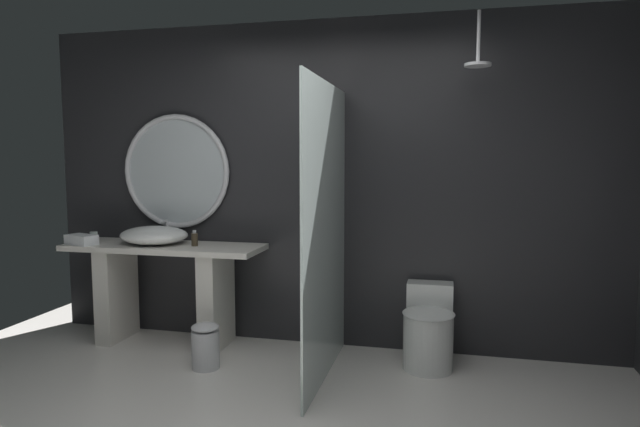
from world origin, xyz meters
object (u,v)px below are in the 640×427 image
soap_dispenser (195,239)px  folded_hand_towel (81,240)px  tumbler_cup (94,237)px  round_wall_mirror (176,172)px  toilet (429,330)px  rain_shower_head (478,58)px  vessel_sink (154,235)px  waste_bin (205,345)px

soap_dispenser → folded_hand_towel: (-0.93, -0.14, -0.02)m
tumbler_cup → soap_dispenser: bearing=0.9°
round_wall_mirror → toilet: round_wall_mirror is taller
rain_shower_head → folded_hand_towel: rain_shower_head is taller
soap_dispenser → tumbler_cup: bearing=-179.1°
vessel_sink → rain_shower_head: size_ratio=1.52×
rain_shower_head → folded_hand_towel: size_ratio=1.44×
toilet → folded_hand_towel: size_ratio=2.27×
round_wall_mirror → waste_bin: 1.52m
rain_shower_head → waste_bin: bearing=-169.5°
vessel_sink → rain_shower_head: 2.82m
tumbler_cup → waste_bin: 1.43m
vessel_sink → folded_hand_towel: 0.59m
soap_dispenser → vessel_sink: bearing=178.4°
vessel_sink → tumbler_cup: bearing=-177.4°
tumbler_cup → waste_bin: (1.18, -0.41, -0.70)m
vessel_sink → soap_dispenser: bearing=-1.6°
vessel_sink → toilet: 2.30m
soap_dispenser → rain_shower_head: (2.14, -0.08, 1.31)m
vessel_sink → waste_bin: 1.06m
rain_shower_head → folded_hand_towel: 3.34m
round_wall_mirror → folded_hand_towel: (-0.65, -0.39, -0.55)m
folded_hand_towel → tumbler_cup: bearing=80.7°
toilet → vessel_sink: bearing=179.8°
waste_bin → folded_hand_towel: bearing=166.8°
tumbler_cup → toilet: size_ratio=0.15×
tumbler_cup → toilet: bearing=0.3°
toilet → waste_bin: (-1.57, -0.43, -0.10)m
rain_shower_head → round_wall_mirror: bearing=172.2°
vessel_sink → round_wall_mirror: 0.57m
soap_dispenser → toilet: 1.95m
soap_dispenser → round_wall_mirror: size_ratio=0.13×
round_wall_mirror → folded_hand_towel: bearing=-148.9°
vessel_sink → waste_bin: (0.64, -0.44, -0.73)m
soap_dispenser → round_wall_mirror: (-0.28, 0.25, 0.53)m
soap_dispenser → round_wall_mirror: 0.65m
vessel_sink → rain_shower_head: bearing=-2.1°
rain_shower_head → waste_bin: size_ratio=1.10×
vessel_sink → round_wall_mirror: (0.09, 0.24, 0.51)m
tumbler_cup → soap_dispenser: size_ratio=0.70×
soap_dispenser → rain_shower_head: bearing=-2.2°
soap_dispenser → waste_bin: 0.87m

